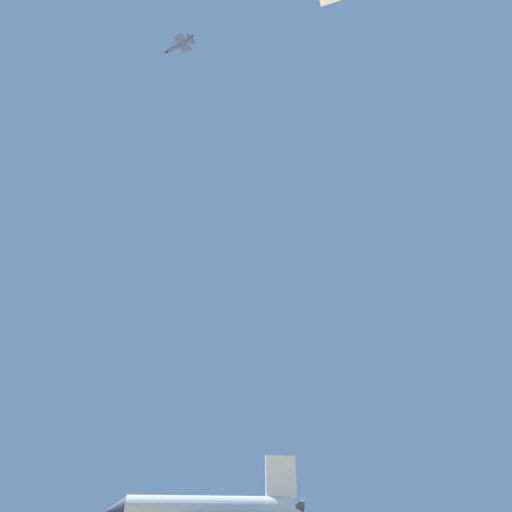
% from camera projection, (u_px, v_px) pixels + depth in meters
% --- Properties ---
extents(chase_jet_trailing, '(11.84, 13.67, 4.00)m').
position_uv_depth(chase_jet_trailing, '(180.00, 45.00, 180.03)').
color(chase_jet_trailing, '#38478C').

